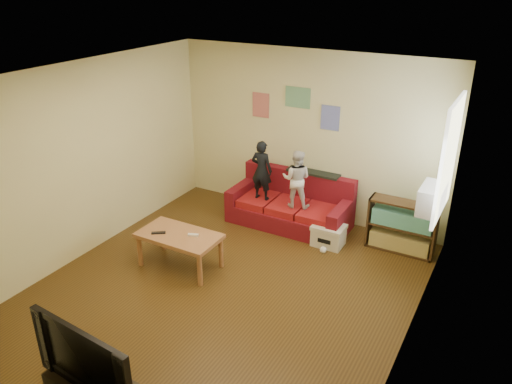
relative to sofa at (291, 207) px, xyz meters
The scene contains 16 objects.
room_shell 2.33m from the sofa, 88.37° to the right, with size 4.52×5.02×2.72m.
sofa is the anchor object (origin of this frame).
child_a 0.77m from the sofa, 159.92° to the right, with size 0.35×0.23×0.96m, color black.
child_b 0.62m from the sofa, 48.14° to the right, with size 0.44×0.34×0.91m, color silver.
coffee_table 2.07m from the sofa, 111.94° to the right, with size 1.11×0.61×0.50m.
remote 2.29m from the sofa, 116.66° to the right, with size 0.19×0.05×0.02m, color black.
game_controller 1.96m from the sofa, 107.03° to the right, with size 0.14×0.04×0.03m, color white.
bookshelf 1.76m from the sofa, ahead, with size 0.96×0.29×0.77m.
window 2.69m from the sofa, 10.33° to the right, with size 0.04×1.08×1.48m, color white.
ac_unit 2.34m from the sofa, 10.89° to the right, with size 0.28×0.55×0.35m, color #B7B2A3.
artwork_left 1.72m from the sofa, 152.05° to the left, with size 0.30×0.01×0.40m, color #D87266.
artwork_center 1.73m from the sofa, 108.59° to the left, with size 0.42×0.01×0.32m, color #72B27F.
artwork_right 1.53m from the sofa, 45.76° to the left, with size 0.30×0.01×0.38m, color #727FCC.
file_box 0.89m from the sofa, 25.61° to the right, with size 0.47×0.36×0.32m.
television 4.34m from the sofa, 88.02° to the right, with size 1.17×0.15×0.68m, color black.
tissue 1.06m from the sofa, 37.66° to the right, with size 0.10×0.10×0.10m, color white.
Camera 1 is at (2.95, -4.49, 3.76)m, focal length 35.00 mm.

